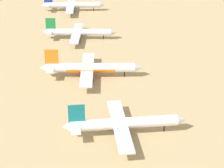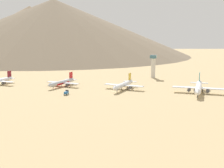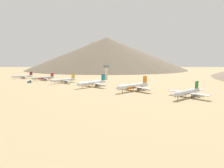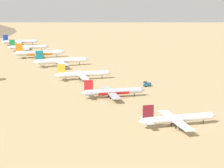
% 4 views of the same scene
% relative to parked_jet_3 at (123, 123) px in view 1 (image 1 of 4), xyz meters
% --- Properties ---
extents(ground_plane, '(2208.19, 2208.19, 0.00)m').
position_rel_parked_jet_3_xyz_m(ground_plane, '(-2.10, -2.46, -5.21)').
color(ground_plane, tan).
extents(parked_jet_3, '(53.61, 43.47, 15.48)m').
position_rel_parked_jet_3_xyz_m(parked_jet_3, '(0.00, 0.00, 0.00)').
color(parked_jet_3, white).
rests_on(parked_jet_3, ground).
extents(parked_jet_4, '(55.22, 45.09, 15.94)m').
position_rel_parked_jet_3_xyz_m(parked_jet_4, '(-7.69, 59.28, 0.09)').
color(parked_jet_4, silver).
rests_on(parked_jet_4, ground).
extents(parked_jet_5, '(48.69, 39.84, 14.09)m').
position_rel_parked_jet_3_xyz_m(parked_jet_5, '(-9.01, 118.32, -0.47)').
color(parked_jet_5, silver).
rests_on(parked_jet_5, ground).
extents(parked_jet_6, '(49.21, 40.12, 14.19)m').
position_rel_parked_jet_3_xyz_m(parked_jet_6, '(-8.63, 180.24, -0.43)').
color(parked_jet_6, silver).
rests_on(parked_jet_6, ground).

